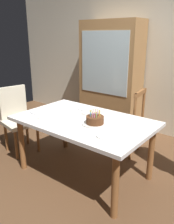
{
  "coord_description": "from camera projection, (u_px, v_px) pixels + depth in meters",
  "views": [
    {
      "loc": [
        1.61,
        -1.96,
        1.65
      ],
      "look_at": [
        0.05,
        0.0,
        0.82
      ],
      "focal_mm": 37.26,
      "sensor_mm": 36.0,
      "label": 1
    }
  ],
  "objects": [
    {
      "name": "ground",
      "position": [
        84.0,
        173.0,
        2.93
      ],
      "size": [
        6.4,
        6.4,
        0.0
      ],
      "primitive_type": "plane",
      "color": "brown"
    },
    {
      "name": "back_wall",
      "position": [
        153.0,
        57.0,
        3.89
      ],
      "size": [
        6.4,
        0.1,
        2.6
      ],
      "primitive_type": "cube",
      "color": "beige",
      "rests_on": "ground"
    },
    {
      "name": "dining_table",
      "position": [
        84.0,
        126.0,
        2.73
      ],
      "size": [
        1.58,
        0.99,
        0.72
      ],
      "color": "white",
      "rests_on": "ground"
    },
    {
      "name": "birthday_cake",
      "position": [
        95.0,
        121.0,
        2.54
      ],
      "size": [
        0.28,
        0.28,
        0.16
      ],
      "color": "silver",
      "rests_on": "dining_table"
    },
    {
      "name": "plate_near_celebrant",
      "position": [
        44.0,
        116.0,
        2.79
      ],
      "size": [
        0.22,
        0.22,
        0.01
      ],
      "primitive_type": "cylinder",
      "color": "white",
      "rests_on": "dining_table"
    },
    {
      "name": "plate_far_side",
      "position": [
        90.0,
        113.0,
        2.91
      ],
      "size": [
        0.22,
        0.22,
        0.01
      ],
      "primitive_type": "cylinder",
      "color": "white",
      "rests_on": "dining_table"
    },
    {
      "name": "plate_near_guest",
      "position": [
        107.0,
        135.0,
        2.25
      ],
      "size": [
        0.22,
        0.22,
        0.01
      ],
      "primitive_type": "cylinder",
      "color": "white",
      "rests_on": "dining_table"
    },
    {
      "name": "fork_near_celebrant",
      "position": [
        34.0,
        114.0,
        2.87
      ],
      "size": [
        0.18,
        0.02,
        0.01
      ],
      "primitive_type": "cube",
      "rotation": [
        0.0,
        0.0,
        -0.04
      ],
      "color": "silver",
      "rests_on": "dining_table"
    },
    {
      "name": "fork_far_side",
      "position": [
        81.0,
        110.0,
        3.02
      ],
      "size": [
        0.18,
        0.04,
        0.01
      ],
      "primitive_type": "cube",
      "rotation": [
        0.0,
        0.0,
        -0.14
      ],
      "color": "silver",
      "rests_on": "dining_table"
    },
    {
      "name": "chair_spindle_back",
      "position": [
        127.0,
        123.0,
        3.32
      ],
      "size": [
        0.49,
        0.49,
        0.95
      ],
      "color": "brown",
      "rests_on": "ground"
    },
    {
      "name": "chair_upholstered",
      "position": [
        17.0,
        116.0,
        3.39
      ],
      "size": [
        0.51,
        0.51,
        0.95
      ],
      "color": "beige",
      "rests_on": "ground"
    },
    {
      "name": "china_cabinet",
      "position": [
        110.0,
        76.0,
        4.17
      ],
      "size": [
        1.1,
        0.45,
        1.9
      ],
      "color": "#9E7042",
      "rests_on": "ground"
    }
  ]
}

